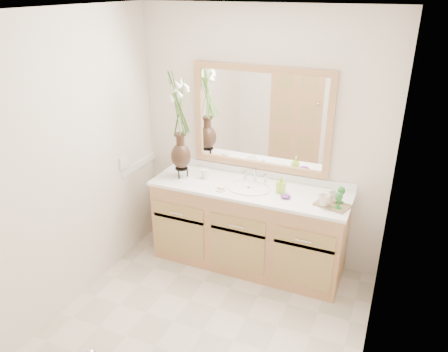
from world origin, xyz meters
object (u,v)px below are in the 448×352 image
at_px(flower_vase, 179,115).
at_px(tray, 332,205).
at_px(tumbler, 205,174).
at_px(soap_bottle, 281,185).

distance_m(flower_vase, tray, 1.57).
bearing_deg(flower_vase, tumbler, 15.11).
bearing_deg(tumbler, tray, -4.23).
bearing_deg(tumbler, flower_vase, -164.89).
xyz_separation_m(tumbler, tray, (1.23, -0.09, -0.04)).
height_order(tumbler, tray, tumbler).
relative_size(flower_vase, tray, 3.31).
distance_m(tumbler, soap_bottle, 0.75).
height_order(tumbler, soap_bottle, soap_bottle).
distance_m(soap_bottle, tray, 0.48).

